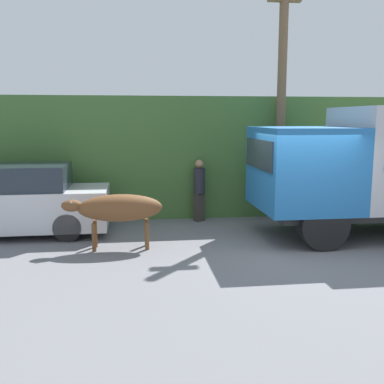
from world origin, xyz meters
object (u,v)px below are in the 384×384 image
(pedestrian_on_hill, at_px, (199,187))
(parked_suv, at_px, (10,202))
(utility_pole, at_px, (281,94))
(brown_cow, at_px, (118,209))

(pedestrian_on_hill, bearing_deg, parked_suv, -17.25)
(utility_pole, bearing_deg, brown_cow, -150.76)
(parked_suv, height_order, utility_pole, utility_pole)
(brown_cow, distance_m, pedestrian_on_hill, 3.22)
(parked_suv, relative_size, pedestrian_on_hill, 2.78)
(brown_cow, distance_m, parked_suv, 3.06)
(parked_suv, bearing_deg, brown_cow, -31.36)
(pedestrian_on_hill, xyz_separation_m, utility_pole, (2.29, 0.06, 2.53))
(brown_cow, relative_size, utility_pole, 0.32)
(pedestrian_on_hill, distance_m, utility_pole, 3.41)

